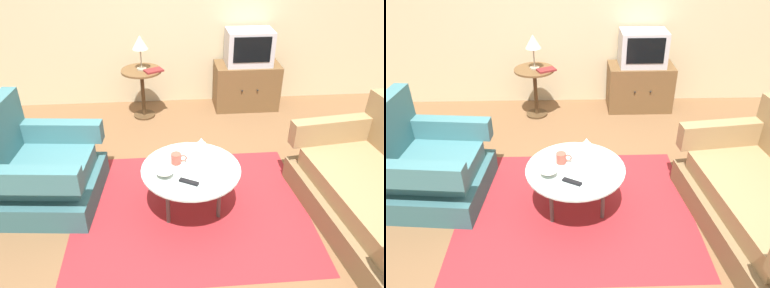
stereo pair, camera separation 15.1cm
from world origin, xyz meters
TOP-DOWN VIEW (x-y plane):
  - ground_plane at (0.00, 0.00)m, footprint 16.00×16.00m
  - back_wall at (0.00, 2.43)m, footprint 9.00×0.12m
  - area_rug at (-0.13, 0.01)m, footprint 2.13×1.76m
  - armchair at (-1.50, 0.27)m, footprint 0.99×1.01m
  - couch at (1.48, -0.33)m, footprint 1.11×1.76m
  - coffee_table at (-0.12, 0.01)m, footprint 0.87×0.87m
  - side_table at (-0.60, 1.92)m, footprint 0.51×0.51m
  - tv_stand at (0.80, 2.10)m, footprint 0.86×0.48m
  - television at (0.80, 2.11)m, footprint 0.60×0.41m
  - table_lamp at (-0.60, 1.93)m, footprint 0.20×0.20m
  - vase at (-0.02, 0.14)m, footprint 0.08×0.08m
  - mug at (-0.25, 0.10)m, footprint 0.14×0.09m
  - bowl at (-0.35, -0.09)m, footprint 0.15×0.15m
  - tv_remote_dark at (-0.16, -0.19)m, footprint 0.17×0.12m
  - tv_remote_silver at (-0.19, 0.30)m, footprint 0.11×0.19m
  - book at (-0.44, 1.85)m, footprint 0.26×0.22m

SIDE VIEW (x-z plane):
  - ground_plane at x=0.00m, z-range 0.00..0.00m
  - area_rug at x=-0.13m, z-range 0.00..0.00m
  - couch at x=1.48m, z-range -0.16..0.76m
  - tv_stand at x=0.80m, z-range 0.00..0.62m
  - armchair at x=-1.50m, z-range -0.17..0.79m
  - coffee_table at x=-0.12m, z-range 0.19..0.65m
  - tv_remote_dark at x=-0.16m, z-range 0.46..0.48m
  - tv_remote_silver at x=-0.19m, z-range 0.46..0.48m
  - side_table at x=-0.60m, z-range 0.14..0.80m
  - bowl at x=-0.35m, z-range 0.46..0.51m
  - mug at x=-0.25m, z-range 0.46..0.55m
  - vase at x=-0.02m, z-range 0.45..0.68m
  - book at x=-0.44m, z-range 0.65..0.67m
  - television at x=0.80m, z-range 0.62..1.07m
  - table_lamp at x=-0.60m, z-range 0.77..1.20m
  - back_wall at x=0.00m, z-range 0.00..2.70m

